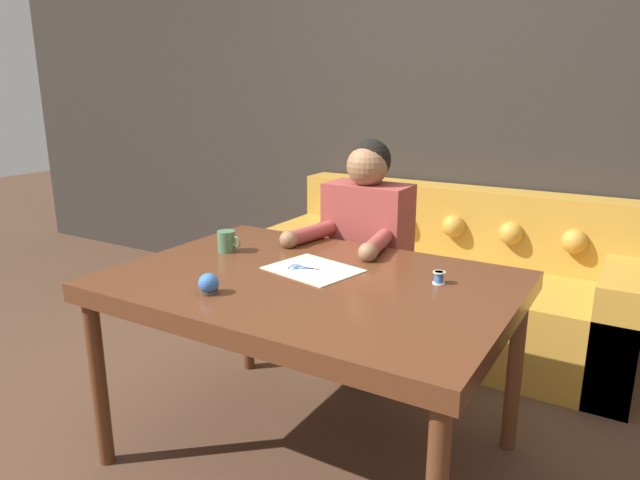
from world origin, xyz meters
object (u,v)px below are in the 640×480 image
object	(u,v)px
couch	(444,287)
mug	(227,241)
thread_spool	(439,278)
dining_table	(311,294)
person	(366,264)
pin_cushion	(209,284)
scissors	(307,269)

from	to	relation	value
couch	mug	size ratio (longest dim) A/B	17.98
couch	thread_spool	size ratio (longest dim) A/B	45.16
thread_spool	couch	bearing A→B (deg)	107.10
dining_table	mug	bearing A→B (deg)	167.67
dining_table	couch	bearing A→B (deg)	87.05
person	pin_cushion	bearing A→B (deg)	-96.06
scissors	person	bearing A→B (deg)	94.00
scissors	pin_cushion	size ratio (longest dim) A/B	3.29
dining_table	thread_spool	size ratio (longest dim) A/B	32.38
scissors	dining_table	bearing A→B (deg)	-51.02
dining_table	mug	distance (m)	0.51
couch	thread_spool	world-z (taller)	couch
couch	person	size ratio (longest dim) A/B	1.69
scissors	thread_spool	bearing A→B (deg)	11.76
person	mug	distance (m)	0.71
person	thread_spool	size ratio (longest dim) A/B	26.69
dining_table	scissors	size ratio (longest dim) A/B	6.20
mug	thread_spool	bearing A→B (deg)	4.49
dining_table	person	bearing A→B (deg)	98.68
couch	pin_cushion	bearing A→B (deg)	-99.43
mug	pin_cushion	distance (m)	0.51
dining_table	thread_spool	distance (m)	0.47
dining_table	scissors	distance (m)	0.12
dining_table	person	xyz separation A→B (m)	(-0.10, 0.67, -0.08)
person	scissors	bearing A→B (deg)	-86.00
dining_table	mug	world-z (taller)	mug
couch	person	world-z (taller)	person
couch	scissors	world-z (taller)	couch
person	mug	world-z (taller)	person
mug	couch	bearing A→B (deg)	66.01
couch	mug	distance (m)	1.45
person	pin_cushion	xyz separation A→B (m)	(-0.11, -0.99, 0.18)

